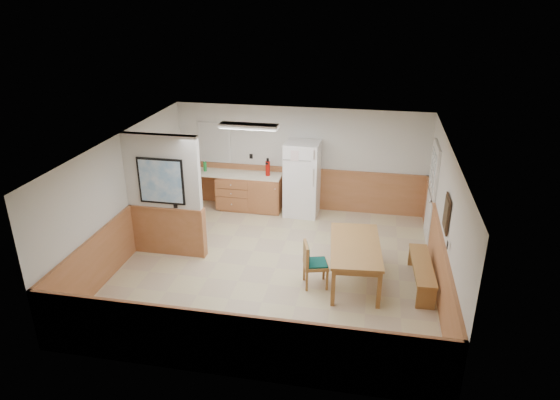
% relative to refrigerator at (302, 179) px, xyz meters
% --- Properties ---
extents(ground, '(6.00, 6.00, 0.00)m').
position_rel_refrigerator_xyz_m(ground, '(-0.11, -2.63, -0.89)').
color(ground, tan).
rests_on(ground, ground).
extents(ceiling, '(6.00, 6.00, 0.02)m').
position_rel_refrigerator_xyz_m(ceiling, '(-0.11, -2.63, 1.61)').
color(ceiling, silver).
rests_on(ceiling, back_wall).
extents(back_wall, '(6.00, 0.02, 2.50)m').
position_rel_refrigerator_xyz_m(back_wall, '(-0.11, 0.37, 0.36)').
color(back_wall, silver).
rests_on(back_wall, ground).
extents(right_wall, '(0.02, 6.00, 2.50)m').
position_rel_refrigerator_xyz_m(right_wall, '(2.89, -2.63, 0.36)').
color(right_wall, silver).
rests_on(right_wall, ground).
extents(left_wall, '(0.02, 6.00, 2.50)m').
position_rel_refrigerator_xyz_m(left_wall, '(-3.11, -2.63, 0.36)').
color(left_wall, silver).
rests_on(left_wall, ground).
extents(wainscot_back, '(6.00, 0.04, 1.00)m').
position_rel_refrigerator_xyz_m(wainscot_back, '(-0.11, 0.35, -0.39)').
color(wainscot_back, '#A96A43').
rests_on(wainscot_back, ground).
extents(wainscot_right, '(0.04, 6.00, 1.00)m').
position_rel_refrigerator_xyz_m(wainscot_right, '(2.87, -2.63, -0.39)').
color(wainscot_right, '#A96A43').
rests_on(wainscot_right, ground).
extents(wainscot_left, '(0.04, 6.00, 1.00)m').
position_rel_refrigerator_xyz_m(wainscot_left, '(-3.09, -2.63, -0.39)').
color(wainscot_left, '#A96A43').
rests_on(wainscot_left, ground).
extents(partition_wall, '(1.50, 0.20, 2.50)m').
position_rel_refrigerator_xyz_m(partition_wall, '(-2.36, -2.43, 0.34)').
color(partition_wall, silver).
rests_on(partition_wall, ground).
extents(kitchen_counter, '(2.20, 0.61, 1.00)m').
position_rel_refrigerator_xyz_m(kitchen_counter, '(-1.32, 0.05, -0.43)').
color(kitchen_counter, '#A4613A').
rests_on(kitchen_counter, ground).
extents(exterior_door, '(0.07, 1.02, 2.15)m').
position_rel_refrigerator_xyz_m(exterior_door, '(2.85, -0.73, 0.16)').
color(exterior_door, silver).
rests_on(exterior_door, ground).
extents(kitchen_window, '(0.80, 0.04, 1.00)m').
position_rel_refrigerator_xyz_m(kitchen_window, '(-2.21, 0.35, 0.66)').
color(kitchen_window, silver).
rests_on(kitchen_window, back_wall).
extents(wall_painting, '(0.04, 0.50, 0.60)m').
position_rel_refrigerator_xyz_m(wall_painting, '(2.86, -2.93, 0.66)').
color(wall_painting, '#322114').
rests_on(wall_painting, right_wall).
extents(fluorescent_fixture, '(1.20, 0.30, 0.09)m').
position_rel_refrigerator_xyz_m(fluorescent_fixture, '(-0.91, -1.33, 1.56)').
color(fluorescent_fixture, silver).
rests_on(fluorescent_fixture, ceiling).
extents(refrigerator, '(0.81, 0.73, 1.78)m').
position_rel_refrigerator_xyz_m(refrigerator, '(0.00, 0.00, 0.00)').
color(refrigerator, white).
rests_on(refrigerator, ground).
extents(dining_table, '(1.04, 1.84, 0.75)m').
position_rel_refrigerator_xyz_m(dining_table, '(1.40, -2.79, -0.23)').
color(dining_table, '#A9713E').
rests_on(dining_table, ground).
extents(dining_bench, '(0.41, 1.56, 0.45)m').
position_rel_refrigerator_xyz_m(dining_bench, '(2.60, -2.73, -0.55)').
color(dining_bench, '#A9713E').
rests_on(dining_bench, ground).
extents(dining_chair, '(0.67, 0.54, 0.85)m').
position_rel_refrigerator_xyz_m(dining_chair, '(0.64, -3.09, -0.39)').
color(dining_chair, '#A9713E').
rests_on(dining_chair, ground).
extents(fire_extinguisher, '(0.12, 0.12, 0.43)m').
position_rel_refrigerator_xyz_m(fire_extinguisher, '(-0.83, 0.05, 0.20)').
color(fire_extinguisher, '#AB1009').
rests_on(fire_extinguisher, kitchen_counter).
extents(soap_bottle, '(0.08, 0.08, 0.24)m').
position_rel_refrigerator_xyz_m(soap_bottle, '(-2.40, 0.06, 0.13)').
color(soap_bottle, '#188636').
rests_on(soap_bottle, kitchen_counter).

